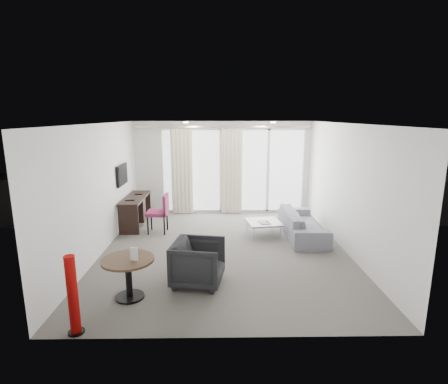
{
  "coord_description": "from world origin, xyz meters",
  "views": [
    {
      "loc": [
        -0.12,
        -6.92,
        2.75
      ],
      "look_at": [
        0.0,
        0.6,
        1.1
      ],
      "focal_mm": 28.0,
      "sensor_mm": 36.0,
      "label": 1
    }
  ],
  "objects_px": {
    "sofa": "(302,223)",
    "desk": "(136,211)",
    "rattan_chair_a": "(254,186)",
    "round_table": "(129,278)",
    "tub_armchair": "(198,263)",
    "desk_chair": "(157,213)",
    "coffee_table": "(263,228)",
    "rattan_chair_b": "(279,187)",
    "red_lamp": "(73,295)"
  },
  "relations": [
    {
      "from": "desk_chair",
      "to": "coffee_table",
      "type": "xyz_separation_m",
      "value": [
        2.51,
        -0.25,
        -0.3
      ]
    },
    {
      "from": "round_table",
      "to": "desk",
      "type": "bearing_deg",
      "value": 101.38
    },
    {
      "from": "round_table",
      "to": "rattan_chair_a",
      "type": "height_order",
      "value": "rattan_chair_a"
    },
    {
      "from": "desk",
      "to": "rattan_chair_b",
      "type": "bearing_deg",
      "value": 32.41
    },
    {
      "from": "tub_armchair",
      "to": "desk_chair",
      "type": "bearing_deg",
      "value": 32.66
    },
    {
      "from": "desk_chair",
      "to": "round_table",
      "type": "bearing_deg",
      "value": -86.52
    },
    {
      "from": "sofa",
      "to": "round_table",
      "type": "bearing_deg",
      "value": 130.04
    },
    {
      "from": "round_table",
      "to": "tub_armchair",
      "type": "distance_m",
      "value": 1.13
    },
    {
      "from": "sofa",
      "to": "desk",
      "type": "bearing_deg",
      "value": 77.95
    },
    {
      "from": "rattan_chair_b",
      "to": "desk_chair",
      "type": "bearing_deg",
      "value": -129.74
    },
    {
      "from": "desk",
      "to": "round_table",
      "type": "relative_size",
      "value": 1.98
    },
    {
      "from": "coffee_table",
      "to": "desk_chair",
      "type": "bearing_deg",
      "value": 174.34
    },
    {
      "from": "desk_chair",
      "to": "coffee_table",
      "type": "bearing_deg",
      "value": -3.77
    },
    {
      "from": "round_table",
      "to": "coffee_table",
      "type": "distance_m",
      "value": 3.74
    },
    {
      "from": "red_lamp",
      "to": "rattan_chair_a",
      "type": "bearing_deg",
      "value": 68.17
    },
    {
      "from": "desk_chair",
      "to": "red_lamp",
      "type": "xyz_separation_m",
      "value": [
        -0.39,
        -3.98,
        0.06
      ]
    },
    {
      "from": "sofa",
      "to": "rattan_chair_a",
      "type": "xyz_separation_m",
      "value": [
        -0.71,
        4.01,
        0.06
      ]
    },
    {
      "from": "red_lamp",
      "to": "sofa",
      "type": "bearing_deg",
      "value": 44.14
    },
    {
      "from": "desk_chair",
      "to": "rattan_chair_b",
      "type": "xyz_separation_m",
      "value": [
        3.45,
        3.18,
        -0.02
      ]
    },
    {
      "from": "round_table",
      "to": "rattan_chair_b",
      "type": "distance_m",
      "value": 7.12
    },
    {
      "from": "red_lamp",
      "to": "rattan_chair_b",
      "type": "xyz_separation_m",
      "value": [
        3.84,
        7.16,
        -0.07
      ]
    },
    {
      "from": "desk_chair",
      "to": "coffee_table",
      "type": "distance_m",
      "value": 2.54
    },
    {
      "from": "desk",
      "to": "sofa",
      "type": "xyz_separation_m",
      "value": [
        4.06,
        -0.87,
        -0.07
      ]
    },
    {
      "from": "desk_chair",
      "to": "tub_armchair",
      "type": "height_order",
      "value": "desk_chair"
    },
    {
      "from": "round_table",
      "to": "coffee_table",
      "type": "bearing_deg",
      "value": 49.47
    },
    {
      "from": "desk_chair",
      "to": "tub_armchair",
      "type": "xyz_separation_m",
      "value": [
        1.12,
        -2.64,
        -0.1
      ]
    },
    {
      "from": "tub_armchair",
      "to": "coffee_table",
      "type": "distance_m",
      "value": 2.77
    },
    {
      "from": "tub_armchair",
      "to": "rattan_chair_a",
      "type": "relative_size",
      "value": 1.13
    },
    {
      "from": "desk",
      "to": "tub_armchair",
      "type": "distance_m",
      "value": 3.67
    },
    {
      "from": "rattan_chair_a",
      "to": "tub_armchair",
      "type": "bearing_deg",
      "value": -102.72
    },
    {
      "from": "desk_chair",
      "to": "sofa",
      "type": "height_order",
      "value": "desk_chair"
    },
    {
      "from": "round_table",
      "to": "tub_armchair",
      "type": "bearing_deg",
      "value": 23.31
    },
    {
      "from": "coffee_table",
      "to": "rattan_chair_b",
      "type": "distance_m",
      "value": 3.57
    },
    {
      "from": "sofa",
      "to": "rattan_chair_b",
      "type": "distance_m",
      "value": 3.48
    },
    {
      "from": "red_lamp",
      "to": "rattan_chair_a",
      "type": "distance_m",
      "value": 8.29
    },
    {
      "from": "desk_chair",
      "to": "rattan_chair_a",
      "type": "relative_size",
      "value": 1.3
    },
    {
      "from": "round_table",
      "to": "rattan_chair_a",
      "type": "bearing_deg",
      "value": 69.01
    },
    {
      "from": "rattan_chair_a",
      "to": "round_table",
      "type": "bearing_deg",
      "value": -109.8
    },
    {
      "from": "round_table",
      "to": "tub_armchair",
      "type": "relative_size",
      "value": 0.97
    },
    {
      "from": "desk",
      "to": "rattan_chair_b",
      "type": "relative_size",
      "value": 1.73
    },
    {
      "from": "red_lamp",
      "to": "coffee_table",
      "type": "relative_size",
      "value": 1.42
    },
    {
      "from": "desk_chair",
      "to": "red_lamp",
      "type": "relative_size",
      "value": 0.89
    },
    {
      "from": "rattan_chair_a",
      "to": "rattan_chair_b",
      "type": "height_order",
      "value": "rattan_chair_b"
    },
    {
      "from": "round_table",
      "to": "sofa",
      "type": "distance_m",
      "value": 4.34
    },
    {
      "from": "sofa",
      "to": "coffee_table",
      "type": "bearing_deg",
      "value": 87.28
    },
    {
      "from": "coffee_table",
      "to": "rattan_chair_a",
      "type": "xyz_separation_m",
      "value": [
        0.19,
        3.97,
        0.19
      ]
    },
    {
      "from": "desk",
      "to": "rattan_chair_a",
      "type": "bearing_deg",
      "value": 43.22
    },
    {
      "from": "desk",
      "to": "sofa",
      "type": "relative_size",
      "value": 0.77
    },
    {
      "from": "coffee_table",
      "to": "rattan_chair_b",
      "type": "bearing_deg",
      "value": 74.63
    },
    {
      "from": "rattan_chair_b",
      "to": "tub_armchair",
      "type": "bearing_deg",
      "value": -104.23
    }
  ]
}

